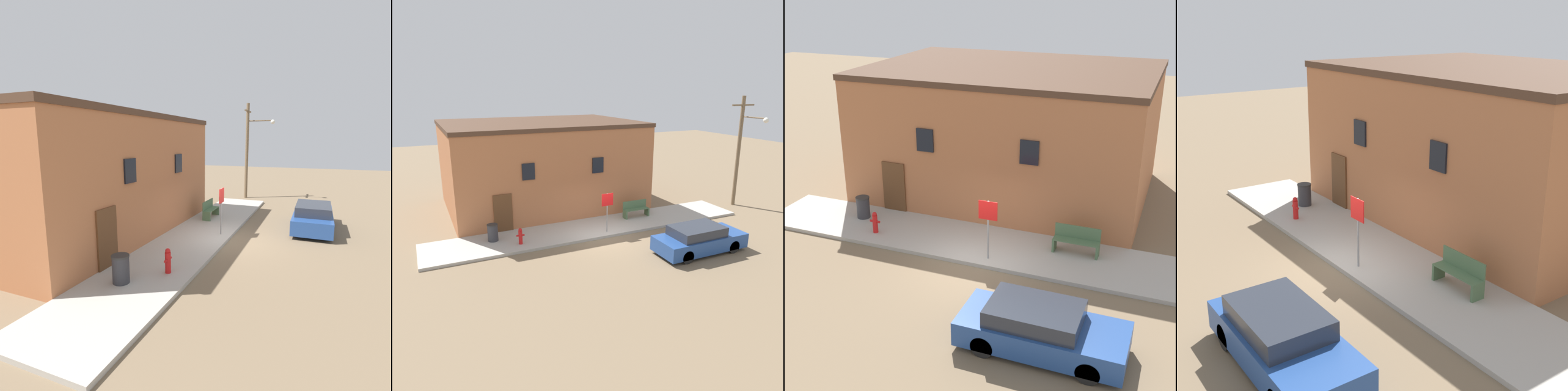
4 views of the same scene
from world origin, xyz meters
TOP-DOWN VIEW (x-y plane):
  - ground_plane at (0.00, 0.00)m, footprint 80.00×80.00m
  - sidewalk at (0.00, 1.48)m, footprint 18.11×2.97m
  - brick_building at (-1.09, 7.26)m, footprint 11.99×8.72m
  - fire_hydrant at (-4.32, 0.83)m, footprint 0.41×0.19m
  - stop_sign at (0.35, 0.49)m, footprint 0.67×0.06m
  - bench at (3.08, 1.99)m, footprint 1.60×0.44m
  - trash_bin at (-5.47, 1.83)m, footprint 0.54×0.54m
  - utility_pole at (10.62, 1.54)m, footprint 1.80×2.13m
  - parked_car at (3.28, -3.39)m, footprint 4.44×1.81m

SIDE VIEW (x-z plane):
  - ground_plane at x=0.00m, z-range 0.00..0.00m
  - sidewalk at x=0.00m, z-range 0.00..0.14m
  - fire_hydrant at x=-4.32m, z-range 0.14..0.98m
  - trash_bin at x=-5.47m, z-range 0.14..1.02m
  - bench at x=3.08m, z-range 0.13..1.11m
  - parked_car at x=3.28m, z-range -0.02..1.31m
  - stop_sign at x=0.35m, z-range 0.57..2.71m
  - brick_building at x=-1.09m, z-range 0.00..5.56m
  - utility_pole at x=10.62m, z-range 0.33..7.48m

